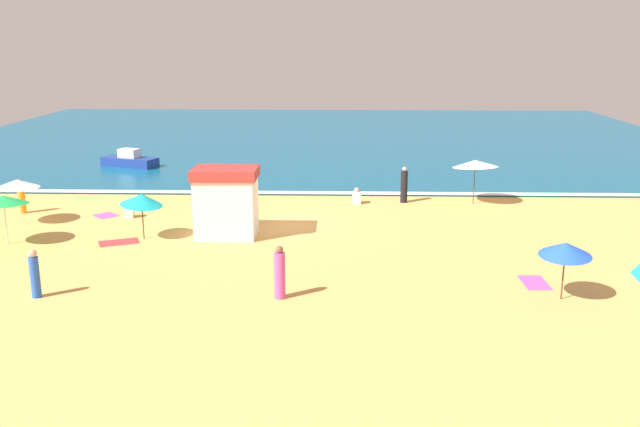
{
  "coord_description": "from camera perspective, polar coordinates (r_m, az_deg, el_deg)",
  "views": [
    {
      "loc": [
        1.9,
        -29.83,
        8.21
      ],
      "look_at": [
        1.02,
        -0.92,
        0.8
      ],
      "focal_mm": 38.69,
      "sensor_mm": 36.0,
      "label": 1
    }
  ],
  "objects": [
    {
      "name": "beach_umbrella_2",
      "position": [
        35.46,
        12.72,
        4.05
      ],
      "size": [
        3.14,
        3.15,
        2.35
      ],
      "color": "#4C3823",
      "rests_on": "ground_plane"
    },
    {
      "name": "beach_towel_2",
      "position": [
        34.36,
        -8.09,
        0.41
      ],
      "size": [
        1.16,
        1.81,
        0.01
      ],
      "color": "#D84CA5",
      "rests_on": "ground_plane"
    },
    {
      "name": "beach_umbrella_3",
      "position": [
        29.49,
        -14.54,
        1.14
      ],
      "size": [
        2.31,
        2.28,
        2.04
      ],
      "color": "#4C3823",
      "rests_on": "ground_plane"
    },
    {
      "name": "beachgoer_5",
      "position": [
        33.51,
        -15.54,
        0.25
      ],
      "size": [
        0.47,
        0.47,
        0.81
      ],
      "color": "white",
      "rests_on": "ground_plane"
    },
    {
      "name": "beachgoer_3",
      "position": [
        35.05,
        3.05,
        1.39
      ],
      "size": [
        0.44,
        0.44,
        0.83
      ],
      "color": "white",
      "rests_on": "ground_plane"
    },
    {
      "name": "lifeguard_cabana",
      "position": [
        29.27,
        -7.77,
        0.98
      ],
      "size": [
        2.69,
        2.02,
        2.94
      ],
      "color": "white",
      "rests_on": "ground_plane"
    },
    {
      "name": "beach_umbrella_4",
      "position": [
        30.58,
        -24.73,
        1.02
      ],
      "size": [
        2.73,
        2.74,
        2.11
      ],
      "color": "silver",
      "rests_on": "ground_plane"
    },
    {
      "name": "ground_plane",
      "position": [
        31.0,
        -1.83,
        -0.99
      ],
      "size": [
        60.0,
        60.0,
        0.0
      ],
      "primitive_type": "plane",
      "color": "#E0A856"
    },
    {
      "name": "beachgoer_2",
      "position": [
        35.97,
        -23.47,
        1.27
      ],
      "size": [
        0.46,
        0.46,
        1.68
      ],
      "color": "orange",
      "rests_on": "ground_plane"
    },
    {
      "name": "beach_towel_1",
      "position": [
        34.24,
        -17.28,
        -0.15
      ],
      "size": [
        1.44,
        1.44,
        0.01
      ],
      "color": "#D84CA5",
      "rests_on": "ground_plane"
    },
    {
      "name": "beach_towel_0",
      "position": [
        29.64,
        -16.29,
        -2.29
      ],
      "size": [
        1.83,
        1.48,
        0.01
      ],
      "color": "red",
      "rests_on": "ground_plane"
    },
    {
      "name": "beach_umbrella_0",
      "position": [
        33.77,
        -23.76,
        2.27
      ],
      "size": [
        2.52,
        2.52,
        2.05
      ],
      "color": "silver",
      "rests_on": "ground_plane"
    },
    {
      "name": "wave_breaker_foam",
      "position": [
        37.08,
        -1.24,
        1.74
      ],
      "size": [
        57.0,
        0.7,
        0.01
      ],
      "primitive_type": "cube",
      "color": "white",
      "rests_on": "ocean_water"
    },
    {
      "name": "beachgoer_4",
      "position": [
        22.29,
        -3.35,
        -5.0
      ],
      "size": [
        0.5,
        0.5,
        1.77
      ],
      "color": "#D84CA5",
      "rests_on": "ground_plane"
    },
    {
      "name": "ocean_water",
      "position": [
        58.44,
        -0.14,
        6.34
      ],
      "size": [
        60.0,
        44.0,
        0.1
      ],
      "primitive_type": "cube",
      "color": "#0F567A",
      "rests_on": "ground_plane"
    },
    {
      "name": "beachgoer_1",
      "position": [
        35.41,
        6.97,
        2.29
      ],
      "size": [
        0.49,
        0.49,
        1.85
      ],
      "color": "black",
      "rests_on": "ground_plane"
    },
    {
      "name": "small_boat_0",
      "position": [
        46.37,
        -15.46,
        4.26
      ],
      "size": [
        3.88,
        2.54,
        1.13
      ],
      "color": "navy",
      "rests_on": "ocean_water"
    },
    {
      "name": "beach_towel_3",
      "position": [
        25.0,
        17.32,
        -5.47
      ],
      "size": [
        0.85,
        1.48,
        0.01
      ],
      "color": "#D84CA5",
      "rests_on": "ground_plane"
    },
    {
      "name": "beachgoer_0",
      "position": [
        24.16,
        -22.53,
        -4.64
      ],
      "size": [
        0.42,
        0.42,
        1.63
      ],
      "color": "blue",
      "rests_on": "ground_plane"
    },
    {
      "name": "beach_umbrella_1",
      "position": [
        23.24,
        19.64,
        -2.79
      ],
      "size": [
        2.1,
        2.12,
        1.98
      ],
      "color": "#4C3823",
      "rests_on": "ground_plane"
    }
  ]
}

